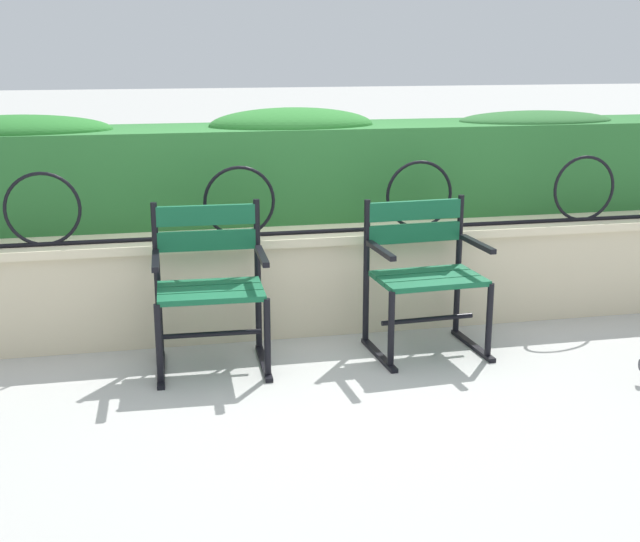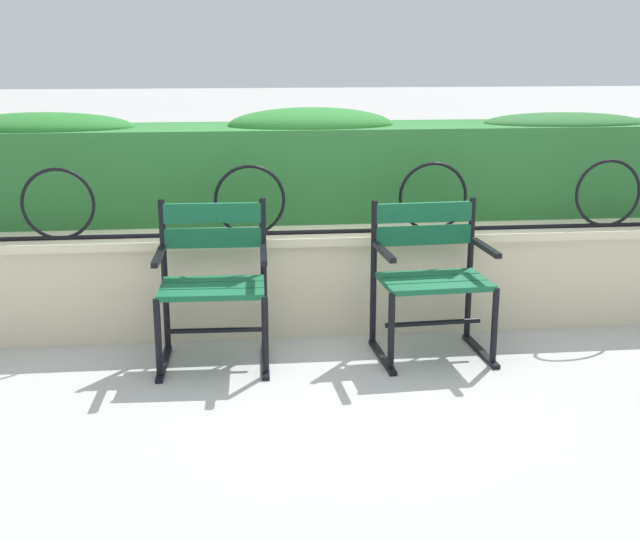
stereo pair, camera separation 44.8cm
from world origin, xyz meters
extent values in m
plane|color=#ADADA8|center=(0.00, 0.00, 0.00)|extent=(60.00, 60.00, 0.00)
cube|color=beige|center=(0.00, 0.77, 0.28)|extent=(6.48, 0.35, 0.57)
cube|color=beige|center=(0.00, 0.77, 0.59)|extent=(6.48, 0.41, 0.05)
cylinder|color=black|center=(0.00, 0.70, 0.63)|extent=(5.96, 0.02, 0.02)
torus|color=black|center=(-1.44, 0.70, 0.83)|extent=(0.42, 0.02, 0.42)
torus|color=black|center=(-0.35, 0.70, 0.83)|extent=(0.42, 0.02, 0.42)
torus|color=black|center=(0.75, 0.70, 0.83)|extent=(0.42, 0.02, 0.42)
torus|color=black|center=(1.84, 0.70, 0.83)|extent=(0.42, 0.02, 0.42)
cube|color=#2D7033|center=(0.00, 1.28, 0.91)|extent=(6.35, 0.66, 0.59)
ellipsoid|color=#29722B|center=(-1.63, 1.28, 1.20)|extent=(1.17, 0.59, 0.19)
ellipsoid|color=#2B712D|center=(0.07, 1.28, 1.20)|extent=(1.07, 0.59, 0.23)
ellipsoid|color=#2E6831|center=(1.77, 1.28, 1.20)|extent=(1.09, 0.59, 0.13)
cube|color=#145B38|center=(-0.58, 0.07, 0.44)|extent=(0.56, 0.15, 0.03)
cube|color=#145B38|center=(-0.57, 0.21, 0.44)|extent=(0.56, 0.15, 0.03)
cube|color=#145B38|center=(-0.57, 0.35, 0.44)|extent=(0.56, 0.15, 0.03)
cube|color=#145B38|center=(-0.56, 0.45, 0.80)|extent=(0.56, 0.05, 0.11)
cube|color=#145B38|center=(-0.56, 0.45, 0.66)|extent=(0.56, 0.05, 0.11)
cylinder|color=black|center=(-0.28, 0.44, 0.44)|extent=(0.04, 0.04, 0.88)
cylinder|color=black|center=(-0.30, 0.01, 0.22)|extent=(0.04, 0.04, 0.44)
cube|color=black|center=(-0.29, 0.20, 0.01)|extent=(0.06, 0.52, 0.02)
cube|color=black|center=(-0.29, 0.20, 0.62)|extent=(0.05, 0.40, 0.03)
cylinder|color=black|center=(-0.84, 0.46, 0.44)|extent=(0.04, 0.04, 0.88)
cylinder|color=black|center=(-0.86, 0.03, 0.22)|extent=(0.04, 0.04, 0.44)
cube|color=black|center=(-0.85, 0.22, 0.01)|extent=(0.06, 0.52, 0.02)
cube|color=black|center=(-0.85, 0.22, 0.62)|extent=(0.05, 0.40, 0.03)
cylinder|color=black|center=(-0.57, 0.21, 0.20)|extent=(0.53, 0.05, 0.03)
cube|color=#145B38|center=(0.66, 0.07, 0.44)|extent=(0.58, 0.16, 0.03)
cube|color=#145B38|center=(0.65, 0.21, 0.44)|extent=(0.58, 0.16, 0.03)
cube|color=#145B38|center=(0.64, 0.34, 0.44)|extent=(0.58, 0.16, 0.03)
cube|color=#145B38|center=(0.64, 0.44, 0.78)|extent=(0.58, 0.06, 0.11)
cube|color=#145B38|center=(0.64, 0.44, 0.65)|extent=(0.58, 0.06, 0.11)
cylinder|color=black|center=(0.92, 0.46, 0.43)|extent=(0.04, 0.04, 0.86)
cylinder|color=black|center=(0.95, 0.03, 0.22)|extent=(0.04, 0.04, 0.44)
cube|color=black|center=(0.94, 0.22, 0.01)|extent=(0.07, 0.52, 0.02)
cube|color=black|center=(0.94, 0.22, 0.62)|extent=(0.06, 0.40, 0.03)
cylinder|color=black|center=(0.35, 0.43, 0.43)|extent=(0.04, 0.04, 0.86)
cylinder|color=black|center=(0.37, 0.00, 0.22)|extent=(0.04, 0.04, 0.44)
cube|color=black|center=(0.36, 0.19, 0.01)|extent=(0.07, 0.52, 0.02)
cube|color=black|center=(0.36, 0.19, 0.62)|extent=(0.06, 0.40, 0.03)
cylinder|color=black|center=(0.65, 0.21, 0.20)|extent=(0.55, 0.06, 0.03)
camera|label=1|loc=(-0.91, -4.15, 1.72)|focal=47.66mm
camera|label=2|loc=(-0.47, -4.22, 1.72)|focal=47.66mm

